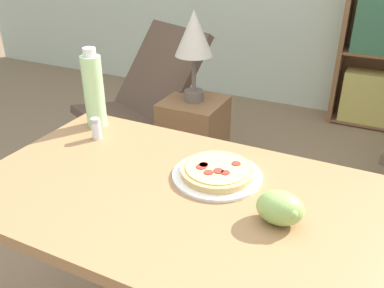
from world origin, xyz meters
The scene contains 8 objects.
dining_table centered at (-0.01, -0.10, 0.65)m, with size 1.32×0.70×0.76m.
pizza_on_plate centered at (-0.01, 0.02, 0.78)m, with size 0.27×0.27×0.04m.
grape_bunch centered at (0.22, -0.11, 0.81)m, with size 0.12×0.09×0.08m.
drink_bottle centered at (-0.56, 0.16, 0.90)m, with size 0.07×0.07×0.30m.
salt_shaker centered at (-0.49, 0.07, 0.80)m, with size 0.03×0.03×0.08m.
lounge_chair_near centered at (-1.00, 1.12, 0.29)m, with size 0.81×0.93×0.88m.
side_table centered at (-0.57, 1.03, 0.28)m, with size 0.34×0.34×0.56m.
table_lamp centered at (-0.57, 1.03, 0.92)m, with size 0.21×0.21×0.51m.
Camera 1 is at (0.38, -0.94, 1.42)m, focal length 38.00 mm.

